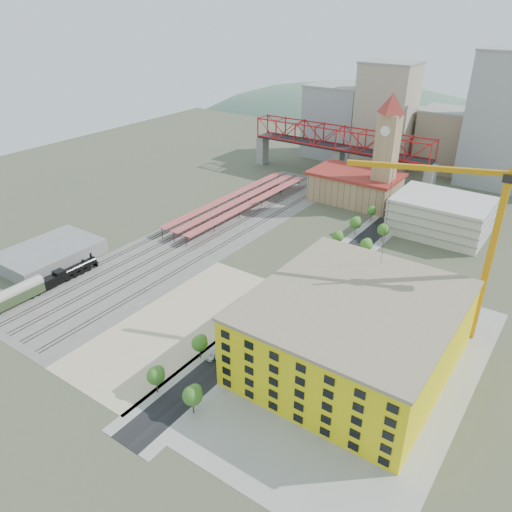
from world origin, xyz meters
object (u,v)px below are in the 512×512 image
Objects in this scene: tower_crane at (483,223)px; site_trailer_c at (282,307)px; clock_tower at (388,142)px; site_trailer_b at (252,333)px; site_trailer_d at (296,295)px; locomotive at (69,273)px; coach at (12,296)px; construction_building at (353,332)px; site_trailer_a at (233,349)px; car_0 at (213,355)px.

tower_crane is 57.34m from site_trailer_c.
site_trailer_b is (8.00, -105.38, -27.44)m from clock_tower.
clock_tower is 5.30× the size of site_trailer_d.
locomotive is at bearing -159.59° from tower_crane.
coach is at bearing -160.96° from site_trailer_b.
site_trailer_a is at bearing -152.17° from construction_building.
site_trailer_b is (66.00, 8.45, -0.92)m from locomotive.
coach is at bearing -151.26° from tower_crane.
coach is 64.87m from car_0.
coach reaches higher than site_trailer_c.
tower_crane is 73.15m from car_0.
locomotive is 5.44× the size of car_0.
site_trailer_a reaches higher than site_trailer_d.
site_trailer_b is at bearing 98.02° from site_trailer_a.
site_trailer_a is at bearing -80.81° from site_trailer_c.
locomotive is at bearing -154.17° from site_trailer_d.
site_trailer_d is at bearing 25.44° from locomotive.
site_trailer_a is 8.34m from site_trailer_b.
coach reaches higher than site_trailer_d.
clock_tower reaches higher than site_trailer_b.
car_0 is at bearing -94.42° from site_trailer_d.
tower_crane is (110.64, 60.67, 29.42)m from coach.
clock_tower is 2.24× the size of locomotive.
locomotive is at bearing -176.62° from site_trailer_b.
site_trailer_c reaches higher than site_trailer_b.
clock_tower is 130.48m from locomotive.
tower_crane reaches higher than site_trailer_a.
locomotive is 66.54m from site_trailer_b.
tower_crane is at bearing 30.96° from site_trailer_c.
tower_crane is 12.39× the size of car_0.
clock_tower is 147.61m from coach.
site_trailer_a is (8.00, -113.72, -27.35)m from clock_tower.
coach is 0.37× the size of tower_crane.
coach is at bearing -160.08° from construction_building.
site_trailer_c is (-26.00, 9.50, -8.02)m from construction_building.
clock_tower is at bearing 66.49° from coach.
site_trailer_a reaches higher than site_trailer_b.
site_trailer_c is at bearing 32.99° from coach.
construction_building is at bearing 8.55° from locomotive.
site_trailer_d is at bearing -84.46° from clock_tower.
clock_tower is 107.36m from construction_building.
site_trailer_d is (-44.64, -9.77, -31.31)m from tower_crane.
site_trailer_b is 22.96m from site_trailer_d.
car_0 is (-47.64, -45.41, -31.93)m from tower_crane.
site_trailer_c is at bearing -84.95° from clock_tower.
site_trailer_d is 2.30× the size of car_0.
site_trailer_a is 31.29m from site_trailer_d.
site_trailer_c is at bearing 19.47° from locomotive.
locomotive is at bearing 90.00° from coach.
site_trailer_a is at bearing -137.39° from tower_crane.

